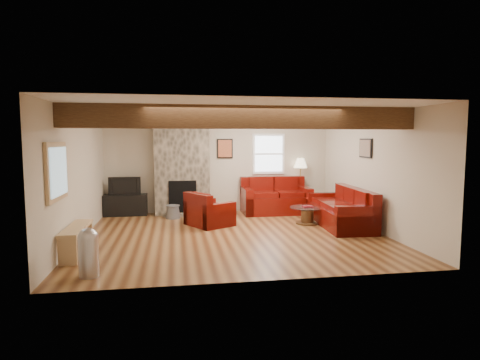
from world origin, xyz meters
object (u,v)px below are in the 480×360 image
object	(u,v)px
loveseat	(276,195)
floor_lamp	(301,166)
sofa_three	(340,207)
tv_cabinet	(126,205)
coffee_table	(307,215)
armchair_red	(210,209)
television	(125,186)

from	to	relation	value
loveseat	floor_lamp	size ratio (longest dim) A/B	1.23
sofa_three	tv_cabinet	size ratio (longest dim) A/B	2.04
coffee_table	floor_lamp	world-z (taller)	floor_lamp
sofa_three	coffee_table	bearing A→B (deg)	-113.27
loveseat	floor_lamp	distance (m)	1.13
armchair_red	tv_cabinet	world-z (taller)	armchair_red
coffee_table	armchair_red	bearing A→B (deg)	175.03
coffee_table	television	world-z (taller)	television
television	tv_cabinet	bearing A→B (deg)	0.00
coffee_table	loveseat	bearing A→B (deg)	104.98
floor_lamp	sofa_three	bearing A→B (deg)	-82.66
tv_cabinet	television	xyz separation A→B (m)	(0.00, 0.00, 0.50)
sofa_three	loveseat	bearing A→B (deg)	-146.27
armchair_red	floor_lamp	bearing A→B (deg)	-89.85
armchair_red	tv_cabinet	xyz separation A→B (m)	(-2.03, 1.55, -0.11)
television	floor_lamp	size ratio (longest dim) A/B	0.56
armchair_red	sofa_three	bearing A→B (deg)	-130.95
sofa_three	coffee_table	xyz separation A→B (m)	(-0.66, 0.33, -0.23)
tv_cabinet	armchair_red	bearing A→B (deg)	-37.41
armchair_red	coffee_table	xyz separation A→B (m)	(2.24, -0.20, -0.18)
coffee_table	television	xyz separation A→B (m)	(-4.27, 1.75, 0.57)
sofa_three	tv_cabinet	world-z (taller)	sofa_three
loveseat	television	distance (m)	3.91
television	floor_lamp	distance (m)	4.68
loveseat	tv_cabinet	distance (m)	3.90
television	armchair_red	bearing A→B (deg)	-37.41
loveseat	floor_lamp	xyz separation A→B (m)	(0.77, 0.32, 0.75)
tv_cabinet	sofa_three	bearing A→B (deg)	-22.84
sofa_three	armchair_red	size ratio (longest dim) A/B	2.37
armchair_red	television	size ratio (longest dim) A/B	1.17
sofa_three	armchair_red	bearing A→B (deg)	-96.94
loveseat	armchair_red	xyz separation A→B (m)	(-1.86, -1.25, -0.09)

